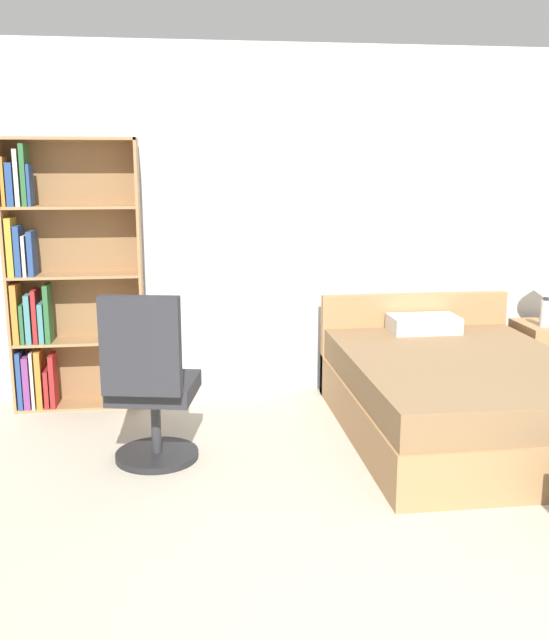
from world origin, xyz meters
name	(u,v)px	position (x,y,z in m)	size (l,w,h in m)	color
wall_back	(326,223)	(0.00, 3.23, 1.30)	(9.00, 0.06, 2.60)	silver
bookshelf	(57,284)	(-1.99, 3.01, 0.91)	(0.93, 0.27, 1.92)	#AD7F51
bed	(456,393)	(0.67, 2.13, 0.27)	(1.45, 2.00, 0.78)	#AD7F51
office_chair	(150,387)	(-1.30, 1.85, 0.48)	(0.57, 0.64, 1.05)	#232326
nightstand	(547,358)	(1.70, 2.87, 0.27)	(0.46, 0.47, 0.55)	#AD7F51
water_bottle	(545,313)	(1.59, 2.76, 0.65)	(0.06, 0.06, 0.23)	silver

